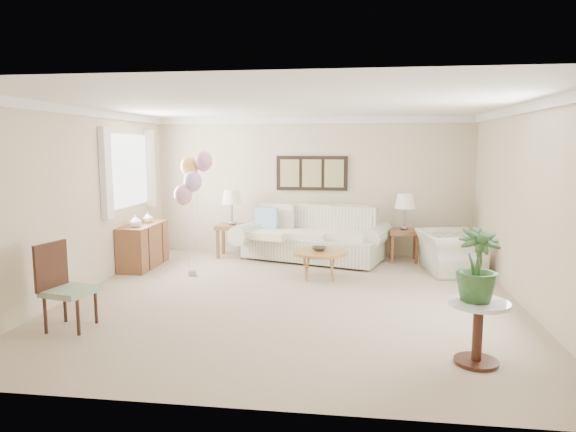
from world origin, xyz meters
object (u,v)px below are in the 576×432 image
object	(u,v)px
balloon_cluster	(192,177)
armchair	(450,252)
accent_chair	(64,284)
coffee_table	(320,253)
sofa	(313,239)

from	to	relation	value
balloon_cluster	armchair	bearing A→B (deg)	9.86
accent_chair	balloon_cluster	size ratio (longest dim) A/B	0.50
armchair	balloon_cluster	distance (m)	4.33
coffee_table	balloon_cluster	distance (m)	2.33
armchair	accent_chair	bearing A→B (deg)	115.08
armchair	accent_chair	size ratio (longest dim) A/B	1.06
coffee_table	balloon_cluster	world-z (taller)	balloon_cluster
coffee_table	accent_chair	distance (m)	3.77
coffee_table	balloon_cluster	xyz separation A→B (m)	(-2.00, -0.10, 1.19)
coffee_table	armchair	world-z (taller)	armchair
coffee_table	armchair	distance (m)	2.17
accent_chair	balloon_cluster	xyz separation A→B (m)	(0.70, 2.53, 1.07)
armchair	accent_chair	distance (m)	5.78
accent_chair	balloon_cluster	bearing A→B (deg)	74.46
sofa	armchair	size ratio (longest dim) A/B	2.81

